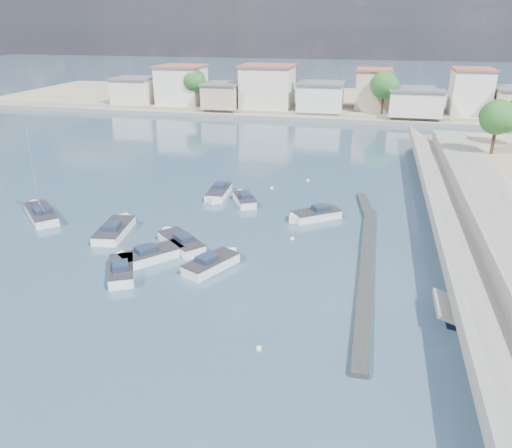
{
  "coord_description": "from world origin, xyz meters",
  "views": [
    {
      "loc": [
        6.53,
        -25.37,
        17.83
      ],
      "look_at": [
        -2.66,
        13.89,
        1.4
      ],
      "focal_mm": 35.0,
      "sensor_mm": 36.0,
      "label": 1
    }
  ],
  "objects": [
    {
      "name": "motorboat_e",
      "position": [
        -15.33,
        12.2,
        0.38
      ],
      "size": [
        2.99,
        6.31,
        1.48
      ],
      "color": "white",
      "rests_on": "ground"
    },
    {
      "name": "breakwater",
      "position": [
        6.9,
        12.69,
        0.17
      ],
      "size": [
        2.0,
        31.02,
        0.35
      ],
      "color": "black",
      "rests_on": "ground"
    },
    {
      "name": "motorboat_f",
      "position": [
        -6.03,
        22.71,
        0.38
      ],
      "size": [
        3.39,
        4.53,
        1.48
      ],
      "color": "white",
      "rests_on": "ground"
    },
    {
      "name": "motorboat_g",
      "position": [
        -9.27,
        24.04,
        0.38
      ],
      "size": [
        2.21,
        5.68,
        1.48
      ],
      "color": "white",
      "rests_on": "ground"
    },
    {
      "name": "sailboat",
      "position": [
        -24.42,
        14.19,
        0.41
      ],
      "size": [
        5.96,
        5.89,
        9.0
      ],
      "color": "white",
      "rests_on": "ground"
    },
    {
      "name": "far_shore_quay",
      "position": [
        0.0,
        71.0,
        0.4
      ],
      "size": [
        160.0,
        2.5,
        0.8
      ],
      "primitive_type": "cube",
      "color": "slate",
      "rests_on": "ground"
    },
    {
      "name": "mooring_buoys",
      "position": [
        3.12,
        14.13,
        0.05
      ],
      "size": [
        17.51,
        40.5,
        0.4
      ],
      "color": "silver",
      "rests_on": "ground"
    },
    {
      "name": "ground",
      "position": [
        0.0,
        40.0,
        0.0
      ],
      "size": [
        400.0,
        400.0,
        0.0
      ],
      "primitive_type": "plane",
      "color": "#2C4059",
      "rests_on": "ground"
    },
    {
      "name": "shore_trees",
      "position": [
        8.34,
        68.11,
        6.22
      ],
      "size": [
        74.56,
        38.32,
        7.92
      ],
      "color": "#38281E",
      "rests_on": "ground"
    },
    {
      "name": "far_town",
      "position": [
        10.71,
        76.92,
        4.93
      ],
      "size": [
        113.01,
        12.8,
        8.35
      ],
      "color": "beige",
      "rests_on": "far_shore_land"
    },
    {
      "name": "motorboat_b",
      "position": [
        -4.61,
        7.7,
        0.38
      ],
      "size": [
        3.79,
        5.1,
        1.48
      ],
      "color": "white",
      "rests_on": "ground"
    },
    {
      "name": "far_shore_land",
      "position": [
        0.0,
        92.0,
        0.7
      ],
      "size": [
        160.0,
        40.0,
        1.4
      ],
      "primitive_type": "cube",
      "color": "gray",
      "rests_on": "ground"
    },
    {
      "name": "motorboat_d",
      "position": [
        1.72,
        19.77,
        0.38
      ],
      "size": [
        4.94,
        4.37,
        1.48
      ],
      "color": "white",
      "rests_on": "ground"
    },
    {
      "name": "motorboat_a",
      "position": [
        -11.09,
        5.09,
        0.38
      ],
      "size": [
        3.64,
        4.96,
        1.48
      ],
      "color": "white",
      "rests_on": "ground"
    },
    {
      "name": "motorboat_h",
      "position": [
        -9.69,
        8.13,
        0.38
      ],
      "size": [
        4.78,
        5.1,
        1.48
      ],
      "color": "white",
      "rests_on": "ground"
    },
    {
      "name": "motorboat_c",
      "position": [
        -8.65,
        10.93,
        0.38
      ],
      "size": [
        5.15,
        4.9,
        1.48
      ],
      "color": "white",
      "rests_on": "ground"
    }
  ]
}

